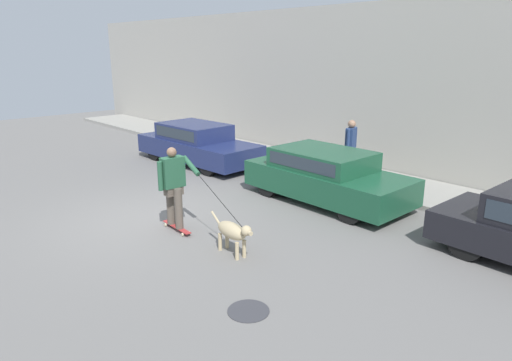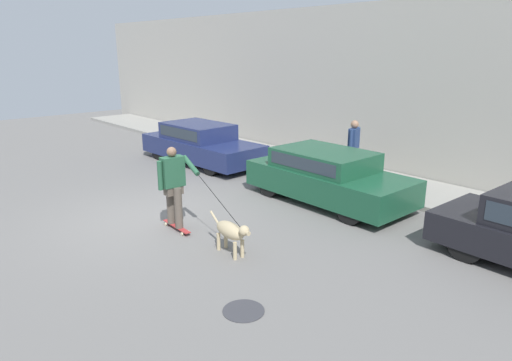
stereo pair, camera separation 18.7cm
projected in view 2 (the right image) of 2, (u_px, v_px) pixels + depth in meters
The scene contains 9 objects.
ground_plane at pixel (151, 219), 10.02m from camera, with size 36.00×36.00×0.00m, color slate.
back_wall at pixel (357, 88), 14.00m from camera, with size 32.00×0.30×4.89m.
sidewalk_curb at pixel (327, 170), 13.84m from camera, with size 30.00×2.23×0.12m.
parked_car_0 at pixel (201, 144), 14.76m from camera, with size 4.54×1.88×1.28m.
parked_car_1 at pixel (327, 177), 10.99m from camera, with size 4.10×1.81×1.26m.
dog at pixel (231, 231), 8.18m from camera, with size 1.20×0.34×0.68m.
skateboarder at pixel (174, 184), 9.16m from camera, with size 2.53×0.66×1.74m.
pedestrian_with_bag at pixel (353, 145), 12.73m from camera, with size 0.33×0.68×1.58m.
manhole_cover at pixel (244, 311), 6.49m from camera, with size 0.60×0.60×0.01m.
Camera 2 is at (8.54, -4.54, 3.60)m, focal length 32.00 mm.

